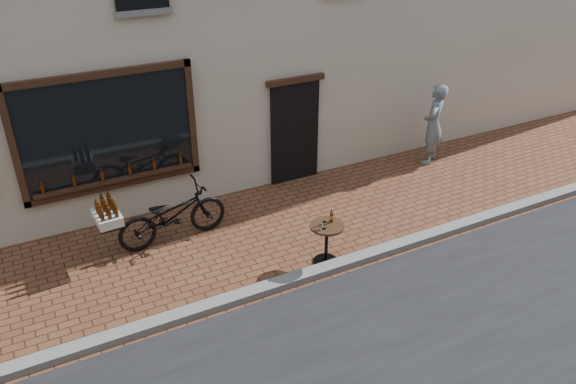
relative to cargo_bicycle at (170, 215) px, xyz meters
name	(u,v)px	position (x,y,z in m)	size (l,w,h in m)	color
ground	(291,292)	(1.23, -2.32, -0.54)	(90.00, 90.00, 0.00)	#5B301D
kerb	(285,282)	(1.23, -2.12, -0.48)	(90.00, 0.25, 0.12)	slate
cargo_bicycle	(170,215)	(0.00, 0.00, 0.00)	(2.37, 0.84, 1.14)	black
bistro_table	(327,236)	(2.15, -1.87, -0.01)	(0.59, 0.59, 1.00)	black
pedestrian	(434,124)	(6.36, 0.46, 0.39)	(0.68, 0.45, 1.88)	slate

